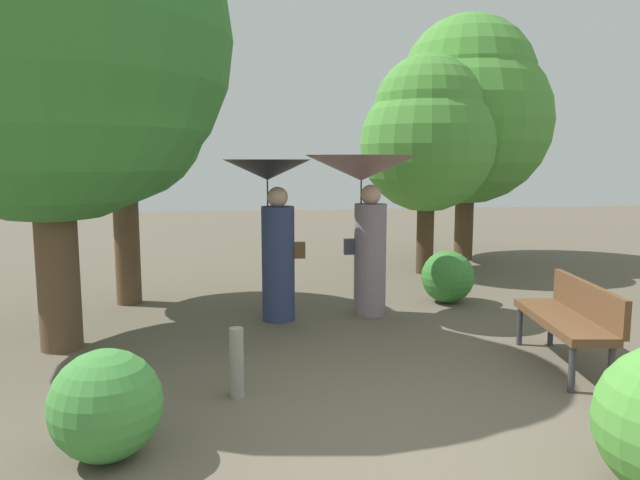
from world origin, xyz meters
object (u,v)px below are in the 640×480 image
at_px(tree_near_left, 121,102).
at_px(tree_near_right, 468,109).
at_px(park_bench, 570,315).
at_px(tree_mid_right, 428,133).
at_px(path_marker_post, 237,363).
at_px(person_right, 364,193).
at_px(person_left, 273,213).
at_px(tree_mid_left, 42,8).

distance_m(tree_near_left, tree_near_right, 6.75).
distance_m(park_bench, tree_mid_right, 5.24).
bearing_deg(path_marker_post, person_right, 57.12).
bearing_deg(park_bench, tree_mid_right, -173.46).
bearing_deg(path_marker_post, person_left, 79.11).
xyz_separation_m(person_left, tree_mid_right, (2.87, 2.75, 1.10)).
relative_size(person_right, tree_mid_right, 0.54).
distance_m(tree_mid_right, path_marker_post, 6.53).
height_order(person_right, tree_mid_left, tree_mid_left).
height_order(person_right, park_bench, person_right).
height_order(person_left, tree_near_left, tree_near_left).
height_order(tree_near_left, tree_near_right, tree_near_right).
height_order(tree_mid_left, path_marker_post, tree_mid_left).
relative_size(person_right, park_bench, 1.33).
bearing_deg(tree_mid_right, tree_mid_left, -145.42).
height_order(person_left, tree_mid_left, tree_mid_left).
xyz_separation_m(person_left, tree_near_left, (-1.96, 1.16, 1.42)).
bearing_deg(path_marker_post, tree_near_right, 54.84).
bearing_deg(park_bench, path_marker_post, -76.23).
xyz_separation_m(park_bench, tree_mid_right, (0.12, 4.86, 1.95)).
distance_m(park_bench, path_marker_post, 3.24).
xyz_separation_m(tree_near_right, path_marker_post, (-4.59, -6.51, -2.70)).
bearing_deg(park_bench, tree_near_right, 175.51).
xyz_separation_m(tree_mid_right, path_marker_post, (-3.34, -5.18, -2.16)).
relative_size(person_left, tree_near_right, 0.42).
bearing_deg(tree_near_left, person_left, -30.73).
bearing_deg(tree_mid_right, person_left, -136.20).
xyz_separation_m(person_right, tree_near_left, (-3.13, 1.06, 1.20)).
bearing_deg(tree_near_left, tree_near_right, 25.66).
distance_m(park_bench, tree_mid_left, 6.03).
bearing_deg(person_left, tree_mid_right, -40.88).
bearing_deg(tree_near_left, path_marker_post, -67.47).
xyz_separation_m(tree_near_left, tree_near_right, (6.08, 2.92, 0.23)).
distance_m(tree_near_right, path_marker_post, 8.41).
height_order(tree_mid_left, tree_mid_right, tree_mid_left).
bearing_deg(tree_mid_left, path_marker_post, -40.87).
bearing_deg(park_bench, person_left, -119.44).
bearing_deg(person_left, tree_mid_left, 114.91).
height_order(tree_near_right, tree_mid_left, tree_mid_left).
bearing_deg(tree_near_left, tree_mid_left, -100.32).
height_order(person_right, path_marker_post, person_right).
xyz_separation_m(park_bench, tree_near_left, (-4.71, 3.27, 2.27)).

